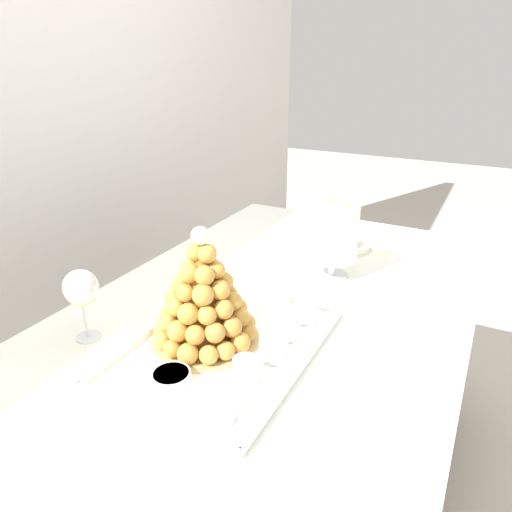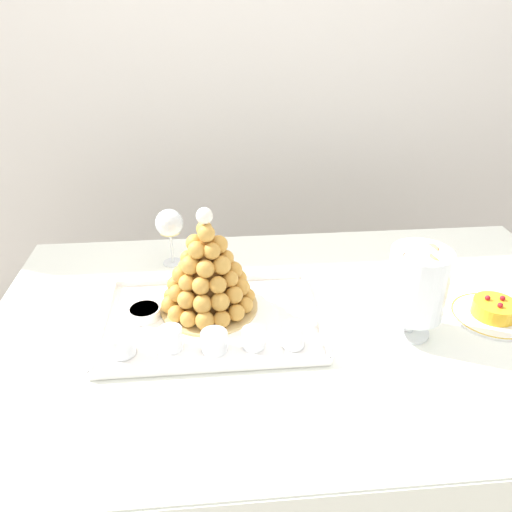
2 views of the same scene
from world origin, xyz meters
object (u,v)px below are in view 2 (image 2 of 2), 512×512
(serving_tray, at_px, (211,321))
(dessert_cup_mid_left, at_px, (171,339))
(dessert_cup_centre, at_px, (214,342))
(creme_brulee_ramekin, at_px, (145,312))
(dessert_cup_right, at_px, (294,336))
(dessert_cup_mid_right, at_px, (253,339))
(dessert_cup_left, at_px, (122,344))
(macaron_goblet, at_px, (417,284))
(wine_glass, at_px, (169,225))
(croquembouche, at_px, (207,273))
(fruit_tart_plate, at_px, (494,312))

(serving_tray, height_order, dessert_cup_mid_left, dessert_cup_mid_left)
(dessert_cup_centre, relative_size, creme_brulee_ramekin, 0.77)
(dessert_cup_right, bearing_deg, dessert_cup_mid_right, 177.17)
(dessert_cup_centre, bearing_deg, creme_brulee_ramekin, 140.14)
(serving_tray, bearing_deg, dessert_cup_mid_left, -132.34)
(dessert_cup_mid_left, height_order, dessert_cup_centre, dessert_cup_mid_left)
(dessert_cup_left, bearing_deg, macaron_goblet, 1.91)
(dessert_cup_right, relative_size, wine_glass, 0.32)
(serving_tray, xyz_separation_m, croquembouche, (-0.00, 0.06, 0.11))
(dessert_cup_centre, xyz_separation_m, creme_brulee_ramekin, (-0.18, 0.15, -0.01))
(dessert_cup_mid_left, distance_m, dessert_cup_centre, 0.10)
(dessert_cup_mid_left, relative_size, dessert_cup_right, 0.97)
(dessert_cup_mid_right, relative_size, fruit_tart_plate, 0.26)
(dessert_cup_mid_right, bearing_deg, dessert_cup_left, 179.55)
(croquembouche, height_order, fruit_tart_plate, croquembouche)
(croquembouche, bearing_deg, dessert_cup_left, -140.45)
(serving_tray, bearing_deg, dessert_cup_right, -31.14)
(serving_tray, xyz_separation_m, macaron_goblet, (0.49, -0.09, 0.14))
(macaron_goblet, bearing_deg, creme_brulee_ramekin, 169.88)
(fruit_tart_plate, bearing_deg, wine_glass, 156.88)
(fruit_tart_plate, bearing_deg, creme_brulee_ramekin, 175.50)
(dessert_cup_left, relative_size, dessert_cup_mid_left, 1.08)
(dessert_cup_left, bearing_deg, fruit_tart_plate, 4.25)
(croquembouche, bearing_deg, creme_brulee_ramekin, -171.31)
(dessert_cup_right, bearing_deg, dessert_cup_centre, 179.94)
(dessert_cup_mid_right, bearing_deg, dessert_cup_mid_left, 176.97)
(croquembouche, relative_size, dessert_cup_mid_right, 5.23)
(dessert_cup_mid_left, relative_size, wine_glass, 0.31)
(croquembouche, xyz_separation_m, wine_glass, (-0.11, 0.27, 0.02))
(dessert_cup_mid_left, distance_m, wine_glass, 0.44)
(dessert_cup_right, xyz_separation_m, wine_glass, (-0.31, 0.44, 0.10))
(serving_tray, bearing_deg, fruit_tart_plate, -3.17)
(serving_tray, height_order, wine_glass, wine_glass)
(dessert_cup_right, distance_m, creme_brulee_ramekin, 0.40)
(serving_tray, xyz_separation_m, dessert_cup_centre, (0.01, -0.12, 0.02))
(dessert_cup_centre, relative_size, macaron_goblet, 0.26)
(croquembouche, xyz_separation_m, dessert_cup_mid_left, (-0.09, -0.16, -0.08))
(croquembouche, distance_m, wine_glass, 0.29)
(serving_tray, height_order, dessert_cup_mid_right, dessert_cup_mid_right)
(wine_glass, bearing_deg, creme_brulee_ramekin, -100.49)
(serving_tray, bearing_deg, dessert_cup_centre, -86.55)
(dessert_cup_centre, bearing_deg, dessert_cup_mid_left, 171.67)
(creme_brulee_ramekin, bearing_deg, macaron_goblet, -10.12)
(dessert_cup_left, bearing_deg, creme_brulee_ramekin, 75.80)
(dessert_cup_left, relative_size, creme_brulee_ramekin, 0.73)
(dessert_cup_mid_right, relative_size, dessert_cup_right, 0.96)
(creme_brulee_ramekin, height_order, macaron_goblet, macaron_goblet)
(dessert_cup_centre, bearing_deg, croquembouche, 93.76)
(fruit_tart_plate, bearing_deg, dessert_cup_right, -171.88)
(croquembouche, relative_size, wine_glass, 1.60)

